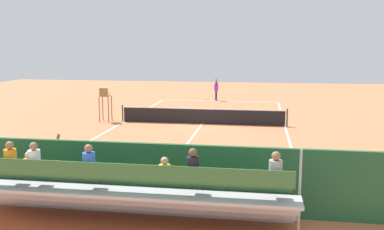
{
  "coord_description": "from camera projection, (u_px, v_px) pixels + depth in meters",
  "views": [
    {
      "loc": [
        -3.5,
        25.73,
        4.81
      ],
      "look_at": [
        0.0,
        4.0,
        1.2
      ],
      "focal_mm": 40.1,
      "sensor_mm": 36.0,
      "label": 1
    }
  ],
  "objects": [
    {
      "name": "equipment_bag",
      "position": [
        187.0,
        198.0,
        13.1
      ],
      "size": [
        0.9,
        0.36,
        0.36
      ],
      "primitive_type": "cube",
      "color": "#334C8C",
      "rests_on": "ground"
    },
    {
      "name": "tennis_ball_near",
      "position": [
        187.0,
        106.0,
        34.07
      ],
      "size": [
        0.07,
        0.07,
        0.07
      ],
      "primitive_type": "sphere",
      "color": "#CCDB33",
      "rests_on": "ground"
    },
    {
      "name": "bleacher_stand",
      "position": [
        121.0,
        192.0,
        11.23
      ],
      "size": [
        9.06,
        2.4,
        2.48
      ],
      "color": "#B2B2B7",
      "rests_on": "ground"
    },
    {
      "name": "tennis_net",
      "position": [
        202.0,
        116.0,
        26.32
      ],
      "size": [
        10.3,
        0.1,
        1.07
      ],
      "color": "black",
      "rests_on": "ground"
    },
    {
      "name": "tennis_racket",
      "position": [
        210.0,
        99.0,
        38.13
      ],
      "size": [
        0.53,
        0.5,
        0.03
      ],
      "color": "black",
      "rests_on": "ground"
    },
    {
      "name": "tennis_ball_far",
      "position": [
        240.0,
        104.0,
        35.0
      ],
      "size": [
        0.07,
        0.07,
        0.07
      ],
      "primitive_type": "sphere",
      "color": "#CCDB33",
      "rests_on": "ground"
    },
    {
      "name": "backdrop_wall",
      "position": [
        138.0,
        176.0,
        12.6
      ],
      "size": [
        18.0,
        0.16,
        2.0
      ],
      "primitive_type": "cube",
      "color": "#235633",
      "rests_on": "ground"
    },
    {
      "name": "line_judge",
      "position": [
        55.0,
        162.0,
        14.04
      ],
      "size": [
        0.39,
        0.54,
        1.93
      ],
      "color": "#232328",
      "rests_on": "ground"
    },
    {
      "name": "ground_plane",
      "position": [
        202.0,
        124.0,
        26.4
      ],
      "size": [
        60.0,
        60.0,
        0.0
      ],
      "primitive_type": "plane",
      "color": "#CC7047"
    },
    {
      "name": "court_line_markings",
      "position": [
        202.0,
        124.0,
        26.43
      ],
      "size": [
        10.1,
        22.2,
        0.01
      ],
      "color": "white",
      "rests_on": "ground"
    },
    {
      "name": "courtside_bench",
      "position": [
        233.0,
        187.0,
        12.95
      ],
      "size": [
        1.8,
        0.4,
        0.93
      ],
      "color": "#33383D",
      "rests_on": "ground"
    },
    {
      "name": "umpire_chair",
      "position": [
        105.0,
        101.0,
        27.04
      ],
      "size": [
        0.67,
        0.67,
        2.14
      ],
      "color": "olive",
      "rests_on": "ground"
    },
    {
      "name": "tennis_player",
      "position": [
        216.0,
        89.0,
        37.32
      ],
      "size": [
        0.46,
        0.56,
        1.93
      ],
      "color": "navy",
      "rests_on": "ground"
    }
  ]
}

